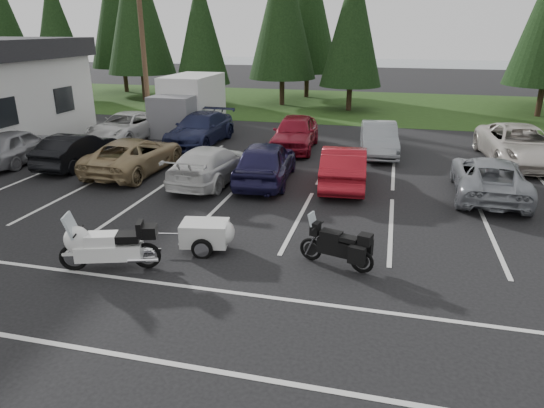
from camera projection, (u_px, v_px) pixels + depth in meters
The scene contains 28 objects.
ground at pixel (274, 231), 13.67m from camera, with size 120.00×120.00×0.00m, color black.
grass_strip at pixel (352, 105), 35.53m from camera, with size 80.00×16.00×0.01m, color #1D3711.
lake_water at pixel (404, 71), 62.87m from camera, with size 70.00×50.00×0.02m, color gray.
utility_pole at pixel (143, 41), 25.25m from camera, with size 1.60×0.26×9.00m.
box_truck at pixel (186, 104), 26.37m from camera, with size 2.40×5.60×2.90m, color silver, non-canonical shape.
stall_markings at pixel (289, 207), 15.49m from camera, with size 32.00×16.00×0.01m, color silver.
conifer_1 at pixel (55, 27), 36.11m from camera, with size 3.96×3.96×9.22m.
conifer_2 at pixel (137, 4), 35.67m from camera, with size 5.10×5.10×11.89m.
conifer_3 at pixel (201, 29), 33.73m from camera, with size 3.87×3.87×9.02m.
conifer_4 at pixel (283, 9), 33.41m from camera, with size 4.80×4.80×11.17m.
conifer_5 at pixel (353, 23), 31.41m from camera, with size 4.14×4.14×9.63m.
conifer_back_a at pixel (118, 4), 40.31m from camera, with size 5.28×5.28×12.30m.
conifer_back_b at pixel (308, 8), 37.29m from camera, with size 4.97×4.97×11.58m.
car_near_0 at pixel (17, 146), 20.28m from camera, with size 1.72×4.27×1.46m, color #9A9A9E.
car_near_1 at pixel (77, 150), 19.84m from camera, with size 1.43×4.10×1.35m, color black.
car_near_2 at pixel (135, 155), 19.00m from camera, with size 2.27×4.92×1.37m, color #968057.
car_near_3 at pixel (211, 164), 17.78m from camera, with size 1.87×4.61×1.34m, color silver.
car_near_4 at pixel (266, 162), 17.71m from camera, with size 1.84×4.56×1.56m, color #1B183D.
car_near_5 at pixel (344, 166), 17.36m from camera, with size 1.53×4.39×1.45m, color maroon.
car_near_6 at pixel (489, 177), 16.28m from camera, with size 2.22×4.82×1.34m, color gray.
car_far_0 at pixel (126, 126), 24.46m from camera, with size 2.25×4.87×1.35m, color silver.
car_far_1 at pixel (200, 129), 23.57m from camera, with size 2.06×5.08×1.47m, color #191E3F.
car_far_2 at pixel (295, 132), 22.53m from camera, with size 1.86×4.63×1.58m, color maroon.
car_far_3 at pixel (379, 139), 21.62m from camera, with size 1.50×4.30×1.42m, color gray.
car_far_4 at pixel (519, 145), 20.23m from camera, with size 2.58×5.61×1.56m, color beige.
touring_motorcycle at pixel (108, 242), 11.27m from camera, with size 2.61×0.80×1.44m, color white, non-canonical shape.
cargo_trailer at pixel (205, 236), 12.37m from camera, with size 1.70×0.96×0.79m, color silver, non-canonical shape.
adventure_motorcycle at pixel (336, 242), 11.45m from camera, with size 2.09×0.73×1.27m, color black, non-canonical shape.
Camera 1 is at (2.97, -12.21, 5.43)m, focal length 32.00 mm.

